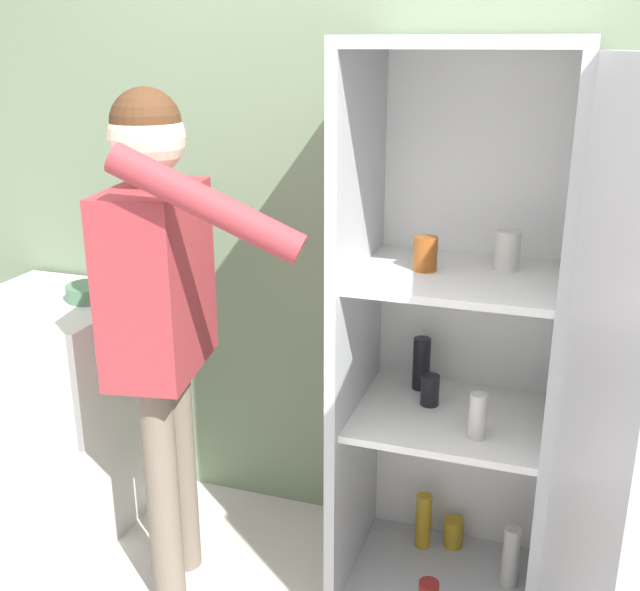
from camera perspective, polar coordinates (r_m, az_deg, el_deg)
The scene contains 5 objects.
wall_back at distance 2.66m, azimuth 6.99°, elevation 6.76°, with size 7.00×0.06×2.55m.
refrigerator at distance 2.30m, azimuth 12.23°, elevation -5.02°, with size 0.83×1.24×1.84m.
person at distance 2.38m, azimuth -12.04°, elevation 0.36°, with size 0.71×0.56×1.70m.
counter at distance 3.17m, azimuth -18.97°, elevation -7.95°, with size 0.62×0.58×0.90m.
bowl at distance 2.94m, azimuth -17.16°, elevation 0.25°, with size 0.17×0.17×0.06m.
Camera 1 is at (0.52, -1.57, 1.82)m, focal length 42.00 mm.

